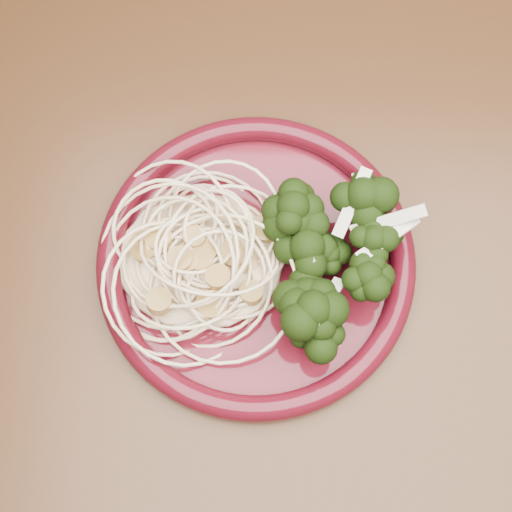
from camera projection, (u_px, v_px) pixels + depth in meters
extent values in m
plane|color=#50301B|center=(294.00, 425.00, 1.28)|extent=(3.50, 3.50, 0.00)
cube|color=#472814|center=(340.00, 338.00, 0.59)|extent=(1.20, 0.80, 0.04)
cylinder|color=#4F0D18|center=(256.00, 263.00, 0.58)|extent=(0.26, 0.26, 0.01)
torus|color=#4F0C17|center=(256.00, 259.00, 0.57)|extent=(0.27, 0.27, 0.02)
ellipsoid|color=beige|center=(199.00, 256.00, 0.57)|extent=(0.14, 0.12, 0.03)
ellipsoid|color=black|center=(327.00, 250.00, 0.55)|extent=(0.10, 0.16, 0.05)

